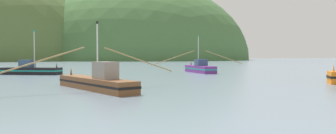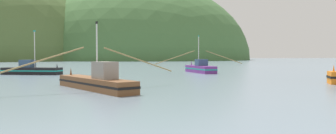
% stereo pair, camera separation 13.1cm
% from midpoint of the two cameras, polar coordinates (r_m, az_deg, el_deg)
% --- Properties ---
extents(hill_far_left, '(143.67, 114.94, 99.34)m').
position_cam_midpoint_polar(hill_far_left, '(210.11, -5.27, 1.26)').
color(hill_far_left, '#47703D').
rests_on(hill_far_left, ground).
extents(fishing_boat_purple, '(15.26, 8.88, 6.11)m').
position_cam_midpoint_polar(fishing_boat_purple, '(53.51, 5.53, -0.22)').
color(fishing_boat_purple, '#6B2D84').
rests_on(fishing_boat_purple, ground).
extents(fishing_boat_brown, '(14.73, 10.83, 5.56)m').
position_cam_midpoint_polar(fishing_boat_brown, '(27.36, -12.56, -2.50)').
color(fishing_boat_brown, brown).
rests_on(fishing_boat_brown, ground).
extents(fishing_boat_black, '(8.92, 5.21, 6.50)m').
position_cam_midpoint_polar(fishing_boat_black, '(52.16, -22.84, -0.48)').
color(fishing_boat_black, black).
rests_on(fishing_boat_black, ground).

